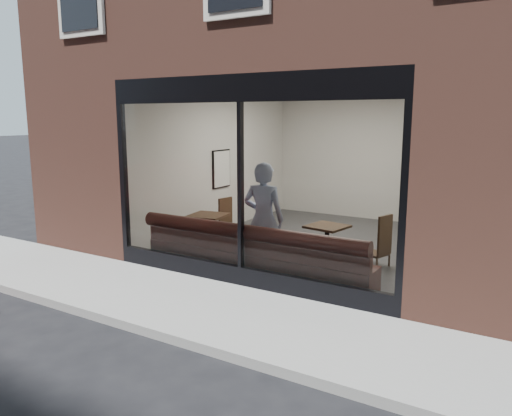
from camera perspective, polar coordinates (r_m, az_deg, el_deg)
The scene contains 21 objects.
ground at distance 6.38m, azimuth -12.10°, elevation -13.80°, with size 120.00×120.00×0.00m, color black.
sidewalk_near at distance 7.07m, azimuth -6.44°, elevation -11.10°, with size 40.00×2.00×0.01m, color gray.
kerb_near at distance 6.32m, azimuth -12.44°, elevation -13.45°, with size 40.00×0.10×0.12m, color gray.
host_building_pier_left at distance 14.50m, azimuth -1.35°, elevation 6.52°, with size 2.50×12.00×3.20m, color brown.
host_building_backfill at distance 15.74m, azimuth 16.43°, elevation 6.41°, with size 5.00×6.00×3.20m, color brown.
cafe_floor at distance 10.36m, azimuth 7.24°, elevation -4.02°, with size 6.00×6.00×0.00m, color #2D2D30.
cafe_ceiling at distance 10.05m, azimuth 7.67°, elevation 13.75°, with size 6.00×6.00×0.00m, color white.
cafe_wall_back at distance 12.87m, azimuth 12.90°, elevation 5.76°, with size 5.00×5.00×0.00m, color silver.
cafe_wall_left at distance 11.32m, azimuth -4.19°, elevation 5.38°, with size 6.00×6.00×0.00m, color silver.
cafe_wall_right at distance 9.36m, azimuth 21.53°, elevation 3.62°, with size 6.00×6.00×0.00m, color silver.
storefront_kick at distance 7.83m, azimuth -1.71°, elevation -7.76°, with size 5.00×0.10×0.30m, color black.
storefront_header at distance 7.45m, azimuth -1.83°, elevation 13.56°, with size 5.00×0.10×0.40m, color black.
storefront_mullion at distance 7.51m, azimuth -1.77°, elevation 2.44°, with size 0.06×0.10×2.50m, color black.
storefront_glass at distance 7.48m, azimuth -1.90°, elevation 2.42°, with size 4.80×4.80×0.00m, color white.
banquette at distance 8.13m, azimuth -0.17°, elevation -6.51°, with size 4.00×0.55×0.45m, color #3C1616.
person at distance 8.16m, azimuth 0.86°, elevation -1.28°, with size 0.68×0.45×1.87m, color #9BAED4.
cafe_table_left at distance 9.49m, azimuth -5.52°, elevation -0.87°, with size 0.66×0.66×0.04m, color #302012.
cafe_table_right at distance 8.60m, azimuth 8.14°, elevation -2.12°, with size 0.62×0.62×0.04m, color #302012.
cafe_chair_left at distance 10.50m, azimuth -4.24°, elevation -2.54°, with size 0.38×0.38×0.04m, color #302012.
cafe_chair_right at distance 8.95m, azimuth 13.40°, elevation -5.11°, with size 0.37×0.37×0.04m, color #302012.
wall_poster at distance 11.34m, azimuth -3.91°, elevation 4.49°, with size 0.02×0.60×0.80m, color white.
Camera 1 is at (4.06, -4.18, 2.60)m, focal length 35.00 mm.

